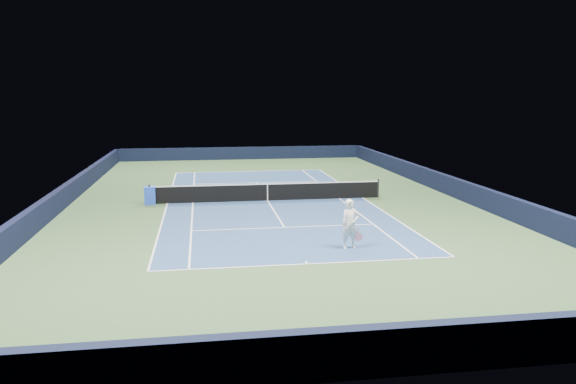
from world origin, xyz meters
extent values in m
plane|color=#34532D|center=(0.00, 0.00, 0.00)|extent=(40.00, 40.00, 0.00)
cube|color=black|center=(0.00, 19.82, 0.55)|extent=(22.00, 0.35, 1.10)
cube|color=black|center=(0.00, -19.82, 0.55)|extent=(22.00, 0.35, 1.10)
cube|color=black|center=(10.82, 0.00, 0.55)|extent=(0.35, 40.00, 1.10)
cube|color=black|center=(-10.82, 0.00, 0.55)|extent=(0.35, 40.00, 1.10)
cube|color=navy|center=(0.00, 0.00, 0.00)|extent=(10.97, 23.77, 0.01)
cube|color=white|center=(0.00, 11.88, 0.01)|extent=(10.97, 0.08, 0.00)
cube|color=white|center=(0.00, -11.88, 0.01)|extent=(10.97, 0.08, 0.00)
cube|color=white|center=(5.49, 0.00, 0.01)|extent=(0.08, 23.77, 0.00)
cube|color=white|center=(-5.49, 0.00, 0.01)|extent=(0.08, 23.77, 0.00)
cube|color=white|center=(4.12, 0.00, 0.01)|extent=(0.08, 23.77, 0.00)
cube|color=white|center=(-4.12, 0.00, 0.01)|extent=(0.08, 23.77, 0.00)
cube|color=white|center=(0.00, 6.40, 0.01)|extent=(8.23, 0.08, 0.00)
cube|color=white|center=(0.00, -6.40, 0.01)|extent=(8.23, 0.08, 0.00)
cube|color=white|center=(0.00, 0.00, 0.01)|extent=(0.08, 12.80, 0.00)
cube|color=white|center=(0.00, 11.73, 0.01)|extent=(0.08, 0.30, 0.00)
cube|color=white|center=(0.00, -11.73, 0.01)|extent=(0.08, 0.30, 0.00)
cylinder|color=black|center=(-6.40, 0.00, 0.54)|extent=(0.10, 0.10, 1.07)
cylinder|color=black|center=(6.40, 0.00, 0.54)|extent=(0.10, 0.10, 1.07)
cube|color=black|center=(0.00, 0.00, 0.46)|extent=(12.80, 0.03, 0.91)
cube|color=white|center=(0.00, 0.00, 0.94)|extent=(12.80, 0.04, 0.06)
cube|color=white|center=(0.00, 0.00, 0.46)|extent=(0.05, 0.04, 0.91)
cube|color=blue|center=(-6.40, -0.03, 0.48)|extent=(0.64, 0.59, 0.96)
cube|color=silver|center=(-6.11, -0.03, 0.45)|extent=(0.02, 0.43, 0.43)
imported|color=white|center=(2.00, -10.16, 0.97)|extent=(0.76, 0.55, 1.93)
cylinder|color=pink|center=(2.32, -10.21, 0.70)|extent=(0.03, 0.03, 0.32)
cylinder|color=black|center=(2.32, -10.21, 0.46)|extent=(0.32, 0.03, 0.32)
cylinder|color=#C47F9C|center=(2.32, -10.21, 0.46)|extent=(0.34, 0.03, 0.34)
sphere|color=gold|center=(2.10, -9.16, 2.67)|extent=(0.07, 0.07, 0.07)
camera|label=1|loc=(-3.60, -30.54, 5.97)|focal=35.00mm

